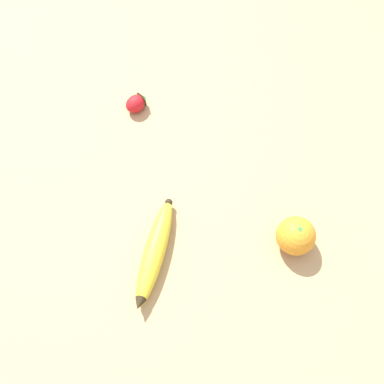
{
  "coord_description": "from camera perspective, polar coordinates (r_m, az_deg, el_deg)",
  "views": [
    {
      "loc": [
        -0.36,
        0.03,
        0.83
      ],
      "look_at": [
        0.0,
        0.02,
        0.03
      ],
      "focal_mm": 42.0,
      "sensor_mm": 36.0,
      "label": 1
    }
  ],
  "objects": [
    {
      "name": "strawberry",
      "position": [
        1.0,
        -7.01,
        11.18
      ],
      "size": [
        0.06,
        0.06,
        0.04
      ],
      "rotation": [
        0.0,
        0.0,
        5.39
      ],
      "color": "red",
      "rests_on": "ground_plane"
    },
    {
      "name": "orange",
      "position": [
        0.86,
        13.04,
        -5.44
      ],
      "size": [
        0.07,
        0.07,
        0.07
      ],
      "color": "orange",
      "rests_on": "ground_plane"
    },
    {
      "name": "banana",
      "position": [
        0.85,
        -4.8,
        -7.67
      ],
      "size": [
        0.22,
        0.1,
        0.04
      ],
      "rotation": [
        0.0,
        0.0,
        2.86
      ],
      "color": "yellow",
      "rests_on": "ground_plane"
    },
    {
      "name": "ground_plane",
      "position": [
        0.9,
        1.1,
        -0.74
      ],
      "size": [
        3.0,
        3.0,
        0.0
      ],
      "primitive_type": "plane",
      "color": "tan"
    }
  ]
}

